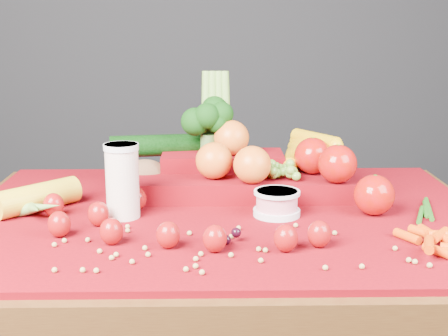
{
  "coord_description": "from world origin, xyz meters",
  "views": [
    {
      "loc": [
        -0.02,
        -1.21,
        1.15
      ],
      "look_at": [
        0.0,
        0.02,
        0.85
      ],
      "focal_mm": 50.0,
      "sensor_mm": 36.0,
      "label": 1
    }
  ],
  "objects_px": {
    "table": "(224,261)",
    "yogurt_bowl": "(277,202)",
    "produce_mound": "(245,166)",
    "milk_glass": "(122,178)"
  },
  "relations": [
    {
      "from": "table",
      "to": "yogurt_bowl",
      "type": "bearing_deg",
      "value": -11.89
    },
    {
      "from": "yogurt_bowl",
      "to": "produce_mound",
      "type": "distance_m",
      "value": 0.19
    },
    {
      "from": "table",
      "to": "milk_glass",
      "type": "bearing_deg",
      "value": -172.27
    },
    {
      "from": "milk_glass",
      "to": "yogurt_bowl",
      "type": "height_order",
      "value": "milk_glass"
    },
    {
      "from": "table",
      "to": "produce_mound",
      "type": "distance_m",
      "value": 0.23
    },
    {
      "from": "milk_glass",
      "to": "yogurt_bowl",
      "type": "distance_m",
      "value": 0.31
    },
    {
      "from": "produce_mound",
      "to": "milk_glass",
      "type": "bearing_deg",
      "value": -144.39
    },
    {
      "from": "table",
      "to": "yogurt_bowl",
      "type": "distance_m",
      "value": 0.17
    },
    {
      "from": "yogurt_bowl",
      "to": "produce_mound",
      "type": "relative_size",
      "value": 0.15
    },
    {
      "from": "table",
      "to": "yogurt_bowl",
      "type": "xyz_separation_m",
      "value": [
        0.1,
        -0.02,
        0.13
      ]
    }
  ]
}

